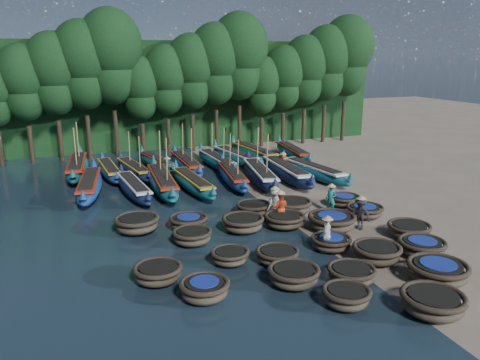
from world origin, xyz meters
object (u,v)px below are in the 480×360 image
object	(u,v)px
long_boat_1	(89,185)
long_boat_3	(162,182)
long_boat_4	(193,183)
long_boat_2	(134,188)
coracle_22	(253,208)
long_boat_11	(134,169)
long_boat_7	(286,171)
coracle_2	(346,296)
long_boat_8	(314,171)
coracle_7	(351,274)
coracle_23	(292,206)
coracle_14	(409,229)
coracle_24	(344,200)
coracle_9	(422,247)
fisherman_6	(283,162)
coracle_15	(192,236)
coracle_19	(365,211)
long_boat_5	(232,176)
long_boat_10	(109,170)
long_boat_15	(236,157)
long_boat_16	(254,153)
long_boat_9	(77,167)
fisherman_4	(327,234)
coracle_11	(230,256)
long_boat_6	(260,174)
fisherman_2	(280,207)
coracle_20	(137,223)
coracle_4	(438,271)
coracle_21	(189,222)
coracle_10	(158,273)
long_boat_12	(156,162)
coracle_8	(377,252)
fisherman_0	(275,203)
long_boat_13	(186,163)
coracle_3	(433,302)
long_boat_14	(216,161)
coracle_6	(294,275)
fisherman_1	(331,197)
long_boat_17	(293,152)
fisherman_3	(360,213)
coracle_5	(205,289)

from	to	relation	value
long_boat_1	long_boat_3	world-z (taller)	long_boat_3
long_boat_4	long_boat_2	bearing A→B (deg)	171.77
coracle_22	long_boat_11	world-z (taller)	long_boat_11
long_boat_7	long_boat_4	bearing A→B (deg)	-173.09
coracle_2	long_boat_8	bearing A→B (deg)	64.53
coracle_7	coracle_23	bearing A→B (deg)	79.48
coracle_14	coracle_24	xyz separation A→B (m)	(-0.31, 5.33, -0.01)
coracle_9	fisherman_6	bearing A→B (deg)	87.11
coracle_15	coracle_19	xyz separation A→B (m)	(9.96, 0.34, -0.03)
long_boat_3	long_boat_5	distance (m)	4.96
long_boat_10	long_boat_15	size ratio (longest dim) A/B	0.89
coracle_9	long_boat_8	xyz separation A→B (m)	(2.12, 13.66, 0.12)
long_boat_5	long_boat_16	xyz separation A→B (m)	(4.29, 6.40, 0.07)
coracle_2	long_boat_9	xyz separation A→B (m)	(-8.33, 23.39, 0.20)
long_boat_2	fisherman_4	bearing A→B (deg)	-65.22
coracle_11	long_boat_6	bearing A→B (deg)	61.59
long_boat_8	long_boat_16	xyz separation A→B (m)	(-1.69, 7.24, 0.05)
coracle_19	long_boat_2	xyz separation A→B (m)	(-11.41, 8.74, 0.13)
long_boat_10	fisherman_2	bearing A→B (deg)	-63.81
fisherman_4	long_boat_3	bearing A→B (deg)	-113.95
coracle_9	coracle_20	size ratio (longest dim) A/B	0.94
coracle_4	coracle_21	bearing A→B (deg)	130.41
coracle_7	coracle_10	xyz separation A→B (m)	(-7.18, 2.68, 0.04)
coracle_20	coracle_9	bearing A→B (deg)	-32.62
coracle_24	long_boat_4	distance (m)	9.91
coracle_15	coracle_22	distance (m)	5.10
coracle_10	coracle_22	xyz separation A→B (m)	(6.55, 6.07, 0.01)
coracle_23	fisherman_4	size ratio (longest dim) A/B	1.38
coracle_22	long_boat_12	distance (m)	13.51
coracle_20	coracle_24	distance (m)	12.20
coracle_2	coracle_22	size ratio (longest dim) A/B	0.91
coracle_9	long_boat_2	world-z (taller)	long_boat_2
long_boat_2	long_boat_10	bearing A→B (deg)	95.55
coracle_8	coracle_15	distance (m)	8.45
coracle_7	fisherman_0	xyz separation A→B (m)	(0.22, 7.77, 0.58)
long_boat_11	long_boat_12	xyz separation A→B (m)	(2.05, 1.83, -0.01)
long_boat_13	long_boat_16	bearing A→B (deg)	13.84
coracle_10	long_boat_5	size ratio (longest dim) A/B	0.26
coracle_3	long_boat_14	xyz separation A→B (m)	(-0.34, 23.59, 0.08)
coracle_4	coracle_6	distance (m)	5.75
long_boat_12	coracle_3	bearing A→B (deg)	-88.39
long_boat_4	long_boat_16	distance (m)	10.30
coracle_8	coracle_22	distance (m)	8.02
fisherman_1	coracle_24	bearing A→B (deg)	78.75
coracle_21	coracle_22	distance (m)	4.01
long_boat_7	long_boat_14	bearing A→B (deg)	126.96
coracle_6	coracle_11	distance (m)	3.18
coracle_23	coracle_24	bearing A→B (deg)	2.29
long_boat_17	fisherman_3	world-z (taller)	fisherman_3
coracle_4	coracle_5	bearing A→B (deg)	168.21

